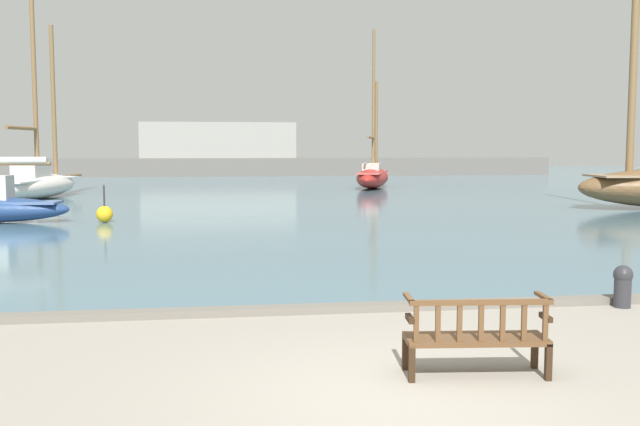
{
  "coord_description": "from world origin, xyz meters",
  "views": [
    {
      "loc": [
        -1.88,
        -7.06,
        2.59
      ],
      "look_at": [
        0.48,
        10.0,
        1.0
      ],
      "focal_mm": 40.0,
      "sensor_mm": 36.0,
      "label": 1
    }
  ],
  "objects_px": {
    "sailboat_outer_port": "(373,175)",
    "channel_buoy": "(105,214)",
    "park_bench": "(476,335)",
    "sailboat_far_port": "(36,182)",
    "mooring_bollard": "(623,284)"
  },
  "relations": [
    {
      "from": "sailboat_outer_port",
      "to": "channel_buoy",
      "type": "relative_size",
      "value": 7.75
    },
    {
      "from": "park_bench",
      "to": "sailboat_far_port",
      "type": "height_order",
      "value": "sailboat_far_port"
    },
    {
      "from": "park_bench",
      "to": "mooring_bollard",
      "type": "distance_m",
      "value": 4.69
    },
    {
      "from": "park_bench",
      "to": "channel_buoy",
      "type": "xyz_separation_m",
      "value": [
        -6.74,
        16.98,
        -0.1
      ]
    },
    {
      "from": "park_bench",
      "to": "channel_buoy",
      "type": "height_order",
      "value": "channel_buoy"
    },
    {
      "from": "mooring_bollard",
      "to": "park_bench",
      "type": "bearing_deg",
      "value": -139.87
    },
    {
      "from": "park_bench",
      "to": "mooring_bollard",
      "type": "height_order",
      "value": "park_bench"
    },
    {
      "from": "sailboat_outer_port",
      "to": "mooring_bollard",
      "type": "distance_m",
      "value": 32.9
    },
    {
      "from": "channel_buoy",
      "to": "sailboat_far_port",
      "type": "bearing_deg",
      "value": 113.21
    },
    {
      "from": "park_bench",
      "to": "sailboat_far_port",
      "type": "bearing_deg",
      "value": 112.31
    },
    {
      "from": "park_bench",
      "to": "sailboat_far_port",
      "type": "xyz_separation_m",
      "value": [
        -11.83,
        28.83,
        0.45
      ]
    },
    {
      "from": "mooring_bollard",
      "to": "sailboat_outer_port",
      "type": "bearing_deg",
      "value": 84.97
    },
    {
      "from": "sailboat_outer_port",
      "to": "channel_buoy",
      "type": "distance_m",
      "value": 23.0
    },
    {
      "from": "park_bench",
      "to": "mooring_bollard",
      "type": "bearing_deg",
      "value": 40.13
    },
    {
      "from": "park_bench",
      "to": "mooring_bollard",
      "type": "relative_size",
      "value": 2.38
    }
  ]
}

